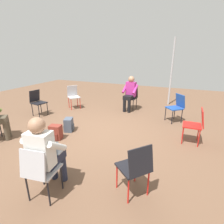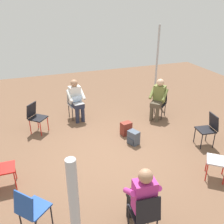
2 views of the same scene
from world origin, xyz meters
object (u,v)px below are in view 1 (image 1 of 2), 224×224
(chair_west, at_px, (196,123))
(chair_south, at_px, (131,96))
(chair_east, at_px, (37,101))
(chair_northwest, at_px, (136,167))
(chair_southwest, at_px, (176,106))
(chair_north, at_px, (40,170))
(person_in_magenta, at_px, (130,92))
(backpack_near_laptop_user, at_px, (69,125))
(person_with_laptop, at_px, (45,151))
(backpack_by_empty_chair, at_px, (56,133))
(chair_southeast, at_px, (73,95))

(chair_west, bearing_deg, chair_south, 47.39)
(chair_east, bearing_deg, chair_northwest, 69.67)
(chair_southwest, bearing_deg, chair_north, 117.18)
(person_in_magenta, relative_size, backpack_near_laptop_user, 3.44)
(chair_southwest, height_order, chair_north, same)
(chair_north, height_order, person_with_laptop, person_with_laptop)
(chair_south, relative_size, backpack_near_laptop_user, 2.36)
(chair_west, bearing_deg, chair_north, 142.70)
(chair_east, bearing_deg, backpack_near_laptop_user, 76.83)
(person_in_magenta, xyz_separation_m, backpack_near_laptop_user, (0.96, 2.39, -0.54))
(chair_northwest, bearing_deg, backpack_by_empty_chair, 107.35)
(chair_south, bearing_deg, chair_north, 95.83)
(chair_west, height_order, chair_north, same)
(chair_west, height_order, backpack_by_empty_chair, chair_west)
(person_with_laptop, bearing_deg, chair_northwest, 10.78)
(chair_north, height_order, backpack_near_laptop_user, chair_north)
(chair_north, distance_m, backpack_by_empty_chair, 1.93)
(chair_west, distance_m, chair_southeast, 4.39)
(chair_north, relative_size, backpack_near_laptop_user, 2.36)
(chair_east, xyz_separation_m, backpack_by_empty_chair, (-1.73, 1.18, -0.34))
(chair_east, height_order, chair_west, same)
(chair_south, distance_m, chair_northwest, 4.25)
(person_in_magenta, xyz_separation_m, backpack_by_empty_chair, (0.96, 2.90, -0.54))
(person_with_laptop, bearing_deg, chair_south, 82.88)
(chair_south, height_order, chair_southeast, same)
(chair_southwest, height_order, backpack_by_empty_chair, chair_southwest)
(chair_south, height_order, chair_northwest, same)
(person_in_magenta, distance_m, backpack_near_laptop_user, 2.63)
(chair_south, distance_m, chair_west, 2.89)
(chair_northwest, bearing_deg, person_with_laptop, 149.38)
(chair_southwest, relative_size, backpack_near_laptop_user, 2.36)
(chair_west, xyz_separation_m, person_in_magenta, (2.15, -1.79, 0.20))
(chair_southeast, bearing_deg, chair_east, 10.83)
(backpack_near_laptop_user, bearing_deg, person_in_magenta, -111.80)
(chair_west, height_order, person_in_magenta, person_in_magenta)
(chair_north, bearing_deg, backpack_near_laptop_user, 109.21)
(chair_southeast, xyz_separation_m, chair_northwest, (-3.39, 3.32, 0.00))
(chair_southeast, distance_m, person_with_laptop, 4.33)
(chair_south, bearing_deg, backpack_near_laptop_user, 73.77)
(person_with_laptop, xyz_separation_m, backpack_by_empty_chair, (1.06, -1.40, -0.53))
(chair_southeast, bearing_deg, chair_southwest, 129.83)
(person_in_magenta, height_order, backpack_near_laptop_user, person_in_magenta)
(chair_north, distance_m, person_with_laptop, 0.26)
(chair_southeast, bearing_deg, chair_north, 68.20)
(backpack_by_empty_chair, bearing_deg, chair_northwest, 156.90)
(chair_west, bearing_deg, backpack_by_empty_chair, 109.58)
(chair_south, bearing_deg, chair_northwest, 112.46)
(backpack_near_laptop_user, bearing_deg, chair_west, -168.97)
(person_with_laptop, relative_size, backpack_near_laptop_user, 3.44)
(chair_west, distance_m, chair_northwest, 2.25)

